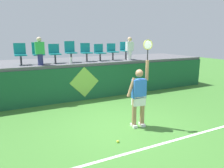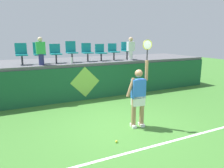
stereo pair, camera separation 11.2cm
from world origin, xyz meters
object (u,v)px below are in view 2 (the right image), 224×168
Objects in this scene: stadium_chair_2 at (56,52)px; stadium_chair_7 at (126,49)px; stadium_chair_0 at (21,53)px; spectator_1 at (131,48)px; tennis_ball at (116,141)px; water_bottle at (72,61)px; stadium_chair_4 at (87,51)px; spectator_0 at (41,51)px; stadium_chair_6 at (113,51)px; stadium_chair_3 at (71,51)px; stadium_chair_5 at (101,52)px; stadium_chair_1 at (39,52)px; tennis_player at (138,95)px.

stadium_chair_2 is 0.94× the size of stadium_chair_7.
spectator_1 reaches higher than stadium_chair_0.
tennis_ball is 4.45m from water_bottle.
spectator_0 is at bearing -167.74° from stadium_chair_4.
water_bottle is 0.25× the size of spectator_0.
stadium_chair_0 reaches higher than water_bottle.
stadium_chair_7 is at bearing 0.20° from stadium_chair_6.
spectator_1 is at bearing -8.53° from stadium_chair_3.
water_bottle is 1.96m from stadium_chair_0.
stadium_chair_5 is at bearing 179.78° from stadium_chair_6.
water_bottle is 0.87m from stadium_chair_2.
stadium_chair_0 is 0.81m from spectator_0.
stadium_chair_3 is 1.37m from stadium_chair_5.
stadium_chair_1 is 1.14× the size of stadium_chair_5.
stadium_chair_6 is at bearing 73.19° from tennis_player.
spectator_0 is at bearing -172.51° from stadium_chair_6.
stadium_chair_3 is 1.41m from spectator_0.
stadium_chair_2 is at bearing 126.93° from water_bottle.
stadium_chair_6 is at bearing -0.11° from stadium_chair_0.
tennis_ball is 0.06× the size of spectator_1.
stadium_chair_5 is at bearing 81.76° from tennis_player.
stadium_chair_3 is 2.02m from stadium_chair_6.
water_bottle is 0.32× the size of stadium_chair_7.
stadium_chair_5 is at bearing 22.80° from water_bottle.
stadium_chair_4 is 0.96× the size of stadium_chair_7.
spectator_0 reaches higher than stadium_chair_6.
tennis_player is 1.52m from tennis_ball.
water_bottle is 0.25× the size of spectator_1.
stadium_chair_3 is (-0.76, 4.18, 1.05)m from tennis_player.
tennis_player is at bearing -79.68° from stadium_chair_3.
stadium_chair_7 is at bearing 90.00° from spectator_1.
stadium_chair_2 is 2.05m from stadium_chair_5.
stadium_chair_7 is (2.99, 4.79, 1.97)m from tennis_ball.
stadium_chair_1 is at bearing 149.96° from water_bottle.
stadium_chair_0 is 4.74m from stadium_chair_7.
stadium_chair_2 is at bearing 95.01° from tennis_ball.
stadium_chair_1 is 1.09× the size of stadium_chair_2.
stadium_chair_4 is at bearing 179.86° from stadium_chair_5.
tennis_ball is 0.08× the size of stadium_chair_1.
tennis_ball is at bearing -101.49° from stadium_chair_4.
spectator_1 reaches higher than stadium_chair_4.
stadium_chair_7 is at bearing 12.61° from water_bottle.
stadium_chair_4 is 2.02m from stadium_chair_7.
stadium_chair_0 is 4.76m from spectator_1.
stadium_chair_3 reaches higher than stadium_chair_1.
stadium_chair_3 is (1.33, 0.00, 0.03)m from stadium_chair_1.
stadium_chair_6 is at bearing 16.42° from water_bottle.
water_bottle reaches higher than tennis_ball.
water_bottle is at bearing -105.98° from stadium_chair_3.
stadium_chair_5 is (1.55, 0.65, 0.28)m from water_bottle.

